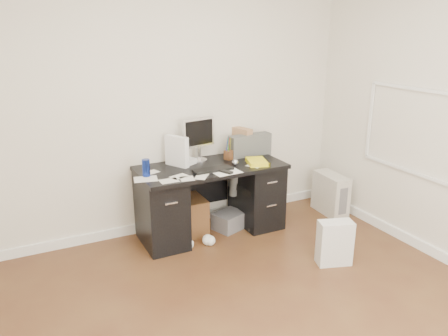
{
  "coord_description": "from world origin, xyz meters",
  "views": [
    {
      "loc": [
        -1.48,
        -2.22,
        2.11
      ],
      "look_at": [
        0.23,
        1.2,
        0.87
      ],
      "focal_mm": 35.0,
      "sensor_mm": 36.0,
      "label": 1
    }
  ],
  "objects_px": {
    "desk": "(211,197)",
    "pc_tower": "(331,194)",
    "lcd_monitor": "(198,139)",
    "wicker_basket": "(186,216)",
    "keyboard": "(213,170)",
    "office_chair": "(257,181)"
  },
  "relations": [
    {
      "from": "desk",
      "to": "pc_tower",
      "type": "relative_size",
      "value": 3.16
    },
    {
      "from": "lcd_monitor",
      "to": "pc_tower",
      "type": "relative_size",
      "value": 0.99
    },
    {
      "from": "lcd_monitor",
      "to": "wicker_basket",
      "type": "height_order",
      "value": "lcd_monitor"
    },
    {
      "from": "desk",
      "to": "pc_tower",
      "type": "height_order",
      "value": "desk"
    },
    {
      "from": "keyboard",
      "to": "pc_tower",
      "type": "bearing_deg",
      "value": -0.28
    },
    {
      "from": "desk",
      "to": "pc_tower",
      "type": "xyz_separation_m",
      "value": [
        1.47,
        -0.16,
        -0.16
      ]
    },
    {
      "from": "lcd_monitor",
      "to": "pc_tower",
      "type": "xyz_separation_m",
      "value": [
        1.52,
        -0.36,
        -0.75
      ]
    },
    {
      "from": "pc_tower",
      "to": "office_chair",
      "type": "bearing_deg",
      "value": 174.09
    },
    {
      "from": "keyboard",
      "to": "wicker_basket",
      "type": "xyz_separation_m",
      "value": [
        -0.2,
        0.27,
        -0.57
      ]
    },
    {
      "from": "lcd_monitor",
      "to": "pc_tower",
      "type": "distance_m",
      "value": 1.73
    },
    {
      "from": "desk",
      "to": "pc_tower",
      "type": "distance_m",
      "value": 1.49
    },
    {
      "from": "wicker_basket",
      "to": "keyboard",
      "type": "bearing_deg",
      "value": -53.34
    },
    {
      "from": "lcd_monitor",
      "to": "office_chair",
      "type": "height_order",
      "value": "lcd_monitor"
    },
    {
      "from": "desk",
      "to": "keyboard",
      "type": "relative_size",
      "value": 3.73
    },
    {
      "from": "keyboard",
      "to": "office_chair",
      "type": "distance_m",
      "value": 0.68
    },
    {
      "from": "office_chair",
      "to": "wicker_basket",
      "type": "xyz_separation_m",
      "value": [
        -0.8,
        0.11,
        -0.3
      ]
    },
    {
      "from": "keyboard",
      "to": "office_chair",
      "type": "xyz_separation_m",
      "value": [
        0.6,
        0.16,
        -0.27
      ]
    },
    {
      "from": "keyboard",
      "to": "pc_tower",
      "type": "relative_size",
      "value": 0.85
    },
    {
      "from": "desk",
      "to": "office_chair",
      "type": "relative_size",
      "value": 1.52
    },
    {
      "from": "lcd_monitor",
      "to": "wicker_basket",
      "type": "xyz_separation_m",
      "value": [
        -0.2,
        -0.1,
        -0.79
      ]
    },
    {
      "from": "desk",
      "to": "pc_tower",
      "type": "bearing_deg",
      "value": -6.12
    },
    {
      "from": "office_chair",
      "to": "pc_tower",
      "type": "distance_m",
      "value": 0.97
    }
  ]
}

